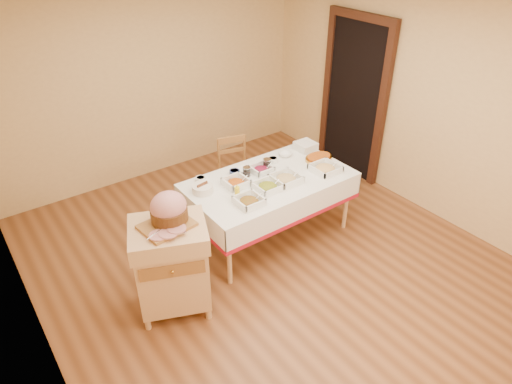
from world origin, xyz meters
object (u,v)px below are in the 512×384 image
dining_table (269,191)px  brass_platter (319,158)px  dining_chair (236,172)px  bread_basket (203,189)px  plate_stack (306,146)px  mustard_bottle (237,192)px  ham_on_board (168,211)px  butcher_cart (172,263)px  preserve_jar_right (267,164)px  preserve_jar_left (247,172)px

dining_table → brass_platter: brass_platter is taller
dining_chair → bread_basket: size_ratio=3.99×
plate_stack → mustard_bottle: bearing=-162.0°
bread_basket → ham_on_board: bearing=-139.7°
dining_chair → butcher_cart: bearing=-141.6°
dining_table → ham_on_board: bearing=-165.7°
ham_on_board → mustard_bottle: bearing=14.9°
preserve_jar_right → mustard_bottle: 0.71m
mustard_bottle → bread_basket: bearing=125.6°
bread_basket → plate_stack: 1.52m
dining_table → brass_platter: size_ratio=5.08×
butcher_cart → mustard_bottle: 0.99m
dining_chair → plate_stack: dining_chair is taller
ham_on_board → mustard_bottle: size_ratio=2.78×
butcher_cart → brass_platter: bearing=10.5°
ham_on_board → bread_basket: (0.64, 0.54, -0.28)m
dining_chair → preserve_jar_right: size_ratio=7.44×
butcher_cart → dining_chair: size_ratio=1.07×
dining_chair → brass_platter: bearing=-49.5°
brass_platter → preserve_jar_right: bearing=163.5°
dining_chair → brass_platter: size_ratio=2.47×
butcher_cart → bread_basket: (0.68, 0.58, 0.26)m
dining_table → bread_basket: 0.78m
ham_on_board → preserve_jar_left: (1.20, 0.55, -0.27)m
preserve_jar_right → plate_stack: 0.67m
dining_table → ham_on_board: (-1.37, -0.35, 0.48)m
ham_on_board → plate_stack: (2.15, 0.65, -0.27)m
dining_chair → brass_platter: (0.67, -0.78, 0.33)m
plate_stack → dining_chair: bearing=144.7°
dining_chair → ham_on_board: bearing=-141.6°
dining_chair → plate_stack: size_ratio=3.90×
butcher_cart → brass_platter: 2.21m
ham_on_board → dining_chair: bearing=38.4°
mustard_bottle → plate_stack: bearing=18.0°
butcher_cart → plate_stack: size_ratio=4.18×
mustard_bottle → dining_table: bearing=13.2°
butcher_cart → plate_stack: butcher_cart is taller
butcher_cart → bread_basket: size_ratio=4.28×
preserve_jar_right → bread_basket: (-0.85, -0.01, -0.01)m
dining_chair → preserve_jar_left: size_ratio=8.05×
ham_on_board → brass_platter: (2.12, 0.37, -0.30)m
dining_table → preserve_jar_left: size_ratio=16.56×
dining_table → brass_platter: 0.77m
ham_on_board → preserve_jar_right: size_ratio=3.83×
bread_basket → brass_platter: bearing=-6.7°
dining_table → mustard_bottle: mustard_bottle is taller
preserve_jar_left → brass_platter: preserve_jar_left is taller
mustard_bottle → brass_platter: size_ratio=0.46×
preserve_jar_left → butcher_cart: bearing=-155.0°
dining_table → brass_platter: bearing=1.4°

